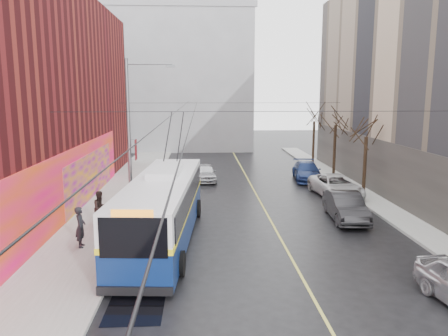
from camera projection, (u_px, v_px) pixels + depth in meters
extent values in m
plane|color=black|center=(276.00, 311.00, 14.66)|extent=(140.00, 140.00, 0.00)
cube|color=gray|center=(109.00, 214.00, 26.03)|extent=(4.00, 60.00, 0.15)
cube|color=gray|center=(387.00, 210.00, 26.94)|extent=(2.00, 60.00, 0.15)
cube|color=#BFB74C|center=(262.00, 205.00, 28.52)|extent=(0.12, 50.00, 0.01)
cube|color=#F9056D|center=(63.00, 190.00, 23.62)|extent=(0.08, 28.00, 4.00)
cube|color=#8F0491|center=(91.00, 177.00, 29.60)|extent=(0.06, 12.00, 3.20)
cube|color=#4C4742|center=(390.00, 173.00, 28.63)|extent=(0.06, 36.00, 4.00)
cube|color=gray|center=(173.00, 79.00, 57.07)|extent=(20.00, 12.00, 18.00)
cube|color=gray|center=(168.00, 1.00, 49.80)|extent=(20.50, 0.40, 1.00)
cylinder|color=slate|center=(129.00, 144.00, 23.39)|extent=(0.20, 0.20, 9.00)
cube|color=#560C10|center=(136.00, 150.00, 23.46)|extent=(0.04, 0.60, 1.10)
cylinder|color=slate|center=(149.00, 64.00, 22.73)|extent=(2.40, 0.10, 0.10)
cube|color=slate|center=(171.00, 66.00, 22.81)|extent=(0.50, 0.22, 0.12)
cylinder|color=black|center=(180.00, 109.00, 28.15)|extent=(0.02, 60.00, 0.02)
cylinder|color=black|center=(195.00, 109.00, 28.21)|extent=(0.02, 60.00, 0.02)
cylinder|color=black|center=(256.00, 111.00, 19.47)|extent=(18.00, 0.02, 0.02)
cylinder|color=black|center=(231.00, 103.00, 35.21)|extent=(18.00, 0.02, 0.02)
cylinder|color=black|center=(365.00, 167.00, 30.52)|extent=(0.24, 0.24, 4.20)
cylinder|color=black|center=(334.00, 151.00, 37.39)|extent=(0.24, 0.24, 4.48)
cylinder|color=black|center=(313.00, 143.00, 44.28)|extent=(0.24, 0.24, 4.37)
cube|color=black|center=(136.00, 306.00, 15.01)|extent=(1.93, 2.78, 0.01)
ellipsoid|color=slate|center=(175.00, 92.00, 22.78)|extent=(0.44, 0.20, 0.12)
ellipsoid|color=slate|center=(248.00, 66.00, 23.99)|extent=(0.44, 0.20, 0.12)
ellipsoid|color=slate|center=(184.00, 120.00, 25.49)|extent=(0.44, 0.20, 0.12)
cube|color=#0A1E51|center=(163.00, 221.00, 21.41)|extent=(3.65, 12.68, 1.56)
cube|color=silver|center=(162.00, 192.00, 21.16)|extent=(3.65, 12.68, 1.36)
cube|color=yellow|center=(163.00, 206.00, 21.27)|extent=(3.70, 12.73, 0.23)
cube|color=black|center=(133.00, 238.00, 15.01)|extent=(2.40, 0.22, 1.46)
cube|color=black|center=(178.00, 172.00, 27.36)|extent=(2.40, 0.22, 1.25)
cube|color=black|center=(134.00, 194.00, 21.20)|extent=(0.91, 11.44, 1.04)
cube|color=black|center=(191.00, 195.00, 21.15)|extent=(0.91, 11.44, 1.04)
cube|color=silver|center=(165.00, 172.00, 22.04)|extent=(1.69, 3.23, 0.31)
cube|color=black|center=(135.00, 291.00, 15.30)|extent=(2.71, 0.33, 0.31)
cylinder|color=black|center=(113.00, 263.00, 17.41)|extent=(0.39, 1.06, 1.04)
cylinder|color=black|center=(181.00, 264.00, 17.35)|extent=(0.39, 1.06, 1.04)
cylinder|color=black|center=(152.00, 208.00, 25.63)|extent=(0.39, 1.06, 1.04)
cylinder|color=black|center=(198.00, 209.00, 25.57)|extent=(0.39, 1.06, 1.04)
cylinder|color=black|center=(168.00, 135.00, 25.39)|extent=(0.34, 3.62, 2.56)
cylinder|color=black|center=(181.00, 135.00, 25.37)|extent=(0.34, 3.62, 2.56)
imported|color=#252527|center=(346.00, 206.00, 24.97)|extent=(2.01, 4.93, 1.59)
imported|color=silver|center=(336.00, 186.00, 30.60)|extent=(3.01, 5.68, 1.52)
imported|color=navy|center=(307.00, 171.00, 36.30)|extent=(2.67, 5.39, 1.50)
imported|color=silver|center=(205.00, 173.00, 36.03)|extent=(1.93, 4.22, 1.40)
imported|color=black|center=(80.00, 227.00, 20.16)|extent=(0.54, 0.75, 1.91)
imported|color=black|center=(101.00, 208.00, 23.48)|extent=(1.15, 1.14, 1.88)
imported|color=black|center=(127.00, 204.00, 24.76)|extent=(1.05, 1.26, 1.70)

